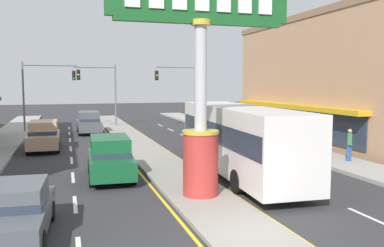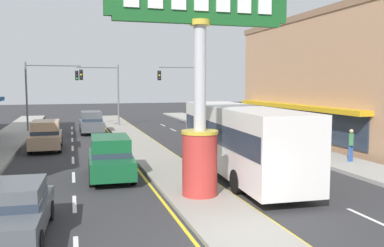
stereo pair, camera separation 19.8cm
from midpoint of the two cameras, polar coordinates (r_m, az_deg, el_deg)
name	(u,v)px [view 1 (the left image)]	position (r m, az deg, el deg)	size (l,w,h in m)	color
ground_plane	(247,238)	(12.00, 7.22, -15.58)	(160.00, 160.00, 0.00)	#303033
median_strip	(138,145)	(28.87, -7.69, -2.92)	(2.49, 52.00, 0.14)	gray
sidewalk_right	(271,143)	(29.95, 10.75, -2.63)	(2.83, 60.00, 0.18)	#9E9B93
lane_markings	(142,148)	(27.56, -7.22, -3.46)	(9.23, 52.00, 0.01)	silver
district_sign	(201,96)	(15.10, 0.84, 3.85)	(6.86, 1.39, 7.94)	#B7332D
storefront_right	(339,79)	(32.81, 19.60, 5.80)	(8.43, 18.98, 9.25)	tan
traffic_light_left_side	(45,84)	(38.09, -19.98, 5.15)	(4.86, 0.46, 6.20)	slate
traffic_light_right_side	(185,84)	(40.35, -1.13, 5.49)	(4.86, 0.46, 6.20)	slate
traffic_light_median_far	(100,85)	(41.44, -12.83, 5.28)	(4.20, 0.46, 6.20)	slate
bus_near_right_lane	(239,136)	(19.18, 6.21, -1.79)	(3.08, 11.31, 3.26)	silver
suv_far_right_lane	(89,122)	(36.58, -14.32, 0.19)	(2.01, 4.62, 1.90)	#4C5156
suv_near_left_lane	(44,135)	(28.25, -20.15, -1.53)	(1.97, 4.60, 1.90)	tan
suv_mid_left_lane	(110,157)	(19.13, -11.63, -4.57)	(2.10, 4.67, 1.90)	#14562D
sedan_far_left_oncoming	(16,210)	(12.74, -23.80, -11.01)	(2.03, 4.39, 1.53)	#4C5156
pedestrian_near_kerb	(349,143)	(23.32, 20.87, -2.55)	(0.41, 0.45, 1.74)	#2D4C8C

